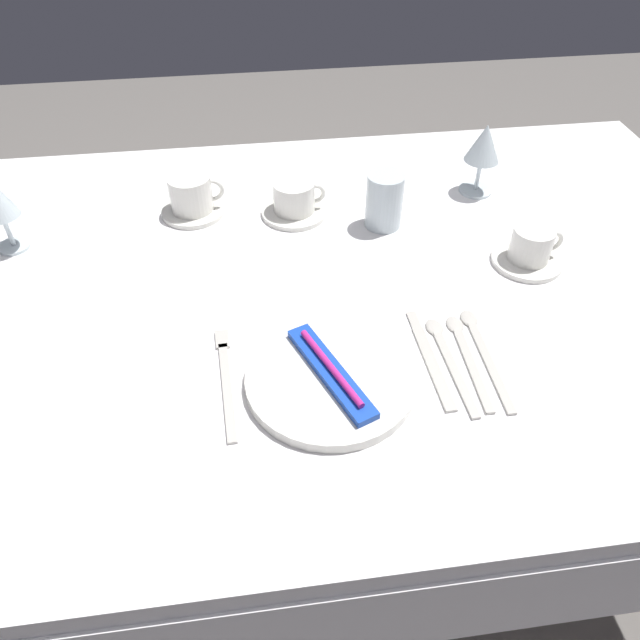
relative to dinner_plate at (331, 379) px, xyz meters
name	(u,v)px	position (x,y,z in m)	size (l,w,h in m)	color
ground_plane	(306,501)	(-0.02, 0.25, -0.75)	(6.00, 6.00, 0.00)	slate
dining_table	(301,315)	(-0.02, 0.25, -0.09)	(1.80, 1.11, 0.74)	white
dinner_plate	(331,379)	(0.00, 0.00, 0.00)	(0.26, 0.26, 0.02)	white
toothbrush_package	(331,371)	(0.00, 0.00, 0.02)	(0.11, 0.21, 0.02)	blue
fork_outer	(226,377)	(-0.16, 0.03, -0.01)	(0.03, 0.23, 0.00)	beige
dinner_knife	(431,360)	(0.16, 0.02, -0.01)	(0.02, 0.22, 0.00)	beige
spoon_soup	(446,353)	(0.19, 0.04, -0.01)	(0.03, 0.21, 0.01)	beige
spoon_dessert	(465,349)	(0.22, 0.04, -0.01)	(0.03, 0.21, 0.01)	beige
spoon_tea	(481,346)	(0.25, 0.04, -0.01)	(0.03, 0.23, 0.01)	beige
saucer_left	(194,211)	(-0.21, 0.50, 0.00)	(0.13, 0.13, 0.01)	white
coffee_cup_left	(192,193)	(-0.21, 0.50, 0.04)	(0.11, 0.09, 0.07)	white
saucer_right	(526,259)	(0.41, 0.25, 0.00)	(0.13, 0.13, 0.01)	white
coffee_cup_right	(532,243)	(0.41, 0.25, 0.03)	(0.10, 0.08, 0.06)	white
saucer_far	(295,212)	(-0.01, 0.47, 0.00)	(0.14, 0.14, 0.01)	white
coffee_cup_far	(295,196)	(0.00, 0.47, 0.03)	(0.11, 0.09, 0.06)	white
wine_glass_left	(484,146)	(0.39, 0.51, 0.10)	(0.07, 0.07, 0.15)	silver
drink_tumbler	(384,204)	(0.17, 0.41, 0.04)	(0.07, 0.07, 0.11)	silver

